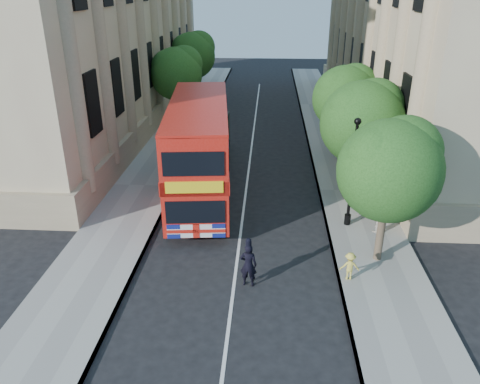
% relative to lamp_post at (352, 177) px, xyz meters
% --- Properties ---
extents(ground, '(120.00, 120.00, 0.00)m').
position_rel_lamp_post_xyz_m(ground, '(-5.00, -6.00, -2.51)').
color(ground, black).
rests_on(ground, ground).
extents(pavement_right, '(3.50, 80.00, 0.12)m').
position_rel_lamp_post_xyz_m(pavement_right, '(0.75, 4.00, -2.45)').
color(pavement_right, gray).
rests_on(pavement_right, ground).
extents(pavement_left, '(3.50, 80.00, 0.12)m').
position_rel_lamp_post_xyz_m(pavement_left, '(-10.75, 4.00, -2.45)').
color(pavement_left, gray).
rests_on(pavement_left, ground).
extents(building_right, '(12.00, 38.00, 18.00)m').
position_rel_lamp_post_xyz_m(building_right, '(8.80, 18.00, 6.49)').
color(building_right, tan).
rests_on(building_right, ground).
extents(building_left, '(12.00, 38.00, 18.00)m').
position_rel_lamp_post_xyz_m(building_left, '(-18.80, 18.00, 6.49)').
color(building_left, tan).
rests_on(building_left, ground).
extents(tree_right_near, '(4.00, 4.00, 6.08)m').
position_rel_lamp_post_xyz_m(tree_right_near, '(0.84, -2.97, 1.74)').
color(tree_right_near, '#473828').
rests_on(tree_right_near, ground).
extents(tree_right_mid, '(4.20, 4.20, 6.37)m').
position_rel_lamp_post_xyz_m(tree_right_mid, '(0.84, 3.03, 1.93)').
color(tree_right_mid, '#473828').
rests_on(tree_right_mid, ground).
extents(tree_right_far, '(4.00, 4.00, 6.15)m').
position_rel_lamp_post_xyz_m(tree_right_far, '(0.84, 9.03, 1.80)').
color(tree_right_far, '#473828').
rests_on(tree_right_far, ground).
extents(tree_left_far, '(4.00, 4.00, 6.30)m').
position_rel_lamp_post_xyz_m(tree_left_far, '(-10.96, 16.03, 1.93)').
color(tree_left_far, '#473828').
rests_on(tree_left_far, ground).
extents(tree_left_back, '(4.20, 4.20, 6.65)m').
position_rel_lamp_post_xyz_m(tree_left_back, '(-10.96, 24.03, 2.20)').
color(tree_left_back, '#473828').
rests_on(tree_left_back, ground).
extents(lamp_post, '(0.32, 0.32, 5.16)m').
position_rel_lamp_post_xyz_m(lamp_post, '(0.00, 0.00, 0.00)').
color(lamp_post, black).
rests_on(lamp_post, pavement_right).
extents(double_decker_bus, '(3.96, 11.07, 5.01)m').
position_rel_lamp_post_xyz_m(double_decker_bus, '(-7.38, 2.93, 0.26)').
color(double_decker_bus, '#B6160C').
rests_on(double_decker_bus, ground).
extents(box_van, '(1.90, 4.54, 2.58)m').
position_rel_lamp_post_xyz_m(box_van, '(-7.47, 9.18, -1.25)').
color(box_van, black).
rests_on(box_van, ground).
extents(police_constable, '(0.69, 0.50, 1.77)m').
position_rel_lamp_post_xyz_m(police_constable, '(-4.46, -5.00, -1.63)').
color(police_constable, black).
rests_on(police_constable, ground).
extents(woman_pedestrian, '(0.81, 0.69, 1.47)m').
position_rel_lamp_post_xyz_m(woman_pedestrian, '(1.25, -0.66, -1.66)').
color(woman_pedestrian, white).
rests_on(woman_pedestrian, pavement_right).
extents(child_a, '(0.73, 0.44, 1.15)m').
position_rel_lamp_post_xyz_m(child_a, '(1.65, 1.24, -1.81)').
color(child_a, '#D45525').
rests_on(child_a, pavement_right).
extents(child_b, '(0.74, 0.42, 1.14)m').
position_rel_lamp_post_xyz_m(child_b, '(-0.60, -4.53, -1.82)').
color(child_b, gold).
rests_on(child_b, pavement_right).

